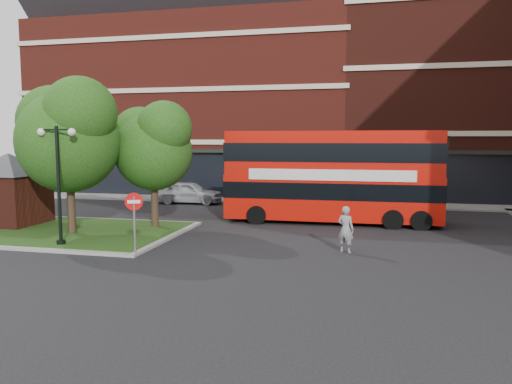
% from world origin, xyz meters
% --- Properties ---
extents(ground, '(120.00, 120.00, 0.00)m').
position_xyz_m(ground, '(0.00, 0.00, 0.00)').
color(ground, black).
rests_on(ground, ground).
extents(pavement_far, '(44.00, 3.00, 0.12)m').
position_xyz_m(pavement_far, '(0.00, 16.50, 0.06)').
color(pavement_far, slate).
rests_on(pavement_far, ground).
extents(terrace_far_left, '(26.00, 12.00, 14.00)m').
position_xyz_m(terrace_far_left, '(-8.00, 24.00, 7.00)').
color(terrace_far_left, maroon).
rests_on(terrace_far_left, ground).
extents(terrace_far_right, '(18.00, 12.00, 16.00)m').
position_xyz_m(terrace_far_right, '(14.00, 24.00, 8.00)').
color(terrace_far_right, '#471911').
rests_on(terrace_far_right, ground).
extents(traffic_island, '(12.60, 7.60, 0.15)m').
position_xyz_m(traffic_island, '(-8.00, 3.00, 0.07)').
color(traffic_island, gray).
rests_on(traffic_island, ground).
extents(kiosk, '(6.51, 6.51, 3.60)m').
position_xyz_m(kiosk, '(-11.00, 4.00, 2.32)').
color(kiosk, '#471911').
rests_on(kiosk, traffic_island).
extents(tree_island_west, '(5.40, 4.71, 7.21)m').
position_xyz_m(tree_island_west, '(-6.60, 2.58, 4.79)').
color(tree_island_west, '#2D2116').
rests_on(tree_island_west, ground).
extents(tree_island_east, '(4.46, 3.90, 6.29)m').
position_xyz_m(tree_island_east, '(-3.58, 5.06, 4.24)').
color(tree_island_east, '#2D2116').
rests_on(tree_island_east, ground).
extents(lamp_island, '(1.72, 0.36, 5.00)m').
position_xyz_m(lamp_island, '(-5.50, 0.20, 2.83)').
color(lamp_island, black).
rests_on(lamp_island, ground).
extents(lamp_far_left, '(1.72, 0.36, 5.00)m').
position_xyz_m(lamp_far_left, '(2.00, 14.50, 2.83)').
color(lamp_far_left, black).
rests_on(lamp_far_left, ground).
extents(lamp_far_right, '(1.72, 0.36, 5.00)m').
position_xyz_m(lamp_far_right, '(10.00, 14.50, 2.83)').
color(lamp_far_right, black).
rests_on(lamp_far_right, ground).
extents(bus, '(11.25, 2.76, 4.28)m').
position_xyz_m(bus, '(4.88, 8.88, 2.81)').
color(bus, '#BB1107').
rests_on(bus, ground).
extents(woman, '(0.79, 0.67, 1.85)m').
position_xyz_m(woman, '(6.02, 2.00, 0.93)').
color(woman, gray).
rests_on(woman, ground).
extents(car_silver, '(4.67, 2.07, 1.56)m').
position_xyz_m(car_silver, '(-5.33, 14.50, 0.78)').
color(car_silver, '#ACB0B4').
rests_on(car_silver, ground).
extents(car_white, '(4.53, 1.72, 1.47)m').
position_xyz_m(car_white, '(8.47, 14.50, 0.74)').
color(car_white, silver).
rests_on(car_white, ground).
extents(no_entry_sign, '(0.64, 0.32, 2.45)m').
position_xyz_m(no_entry_sign, '(-1.80, -0.50, 1.75)').
color(no_entry_sign, slate).
rests_on(no_entry_sign, ground).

